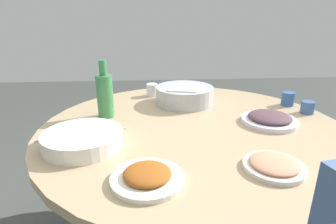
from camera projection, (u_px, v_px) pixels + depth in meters
round_dining_table at (193, 144)px, 1.25m from camera, size 1.36×1.36×0.72m
rice_bowl at (184, 95)px, 1.50m from camera, size 0.32×0.32×0.10m
soup_bowl at (83, 140)px, 1.01m from camera, size 0.32×0.30×0.06m
dish_shrimp at (274, 165)px, 0.87m from camera, size 0.20×0.20×0.04m
dish_eggplant at (270, 119)px, 1.23m from camera, size 0.25×0.25×0.05m
dish_stirfry at (147, 176)px, 0.80m from camera, size 0.22×0.22×0.04m
green_bottle at (105, 95)px, 1.28m from camera, size 0.08×0.08×0.27m
tea_cup_near at (308, 107)px, 1.36m from camera, size 0.07×0.07×0.06m
tea_cup_far at (152, 90)px, 1.64m from camera, size 0.07×0.07×0.07m
tea_cup_side at (288, 99)px, 1.47m from camera, size 0.07×0.07×0.07m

